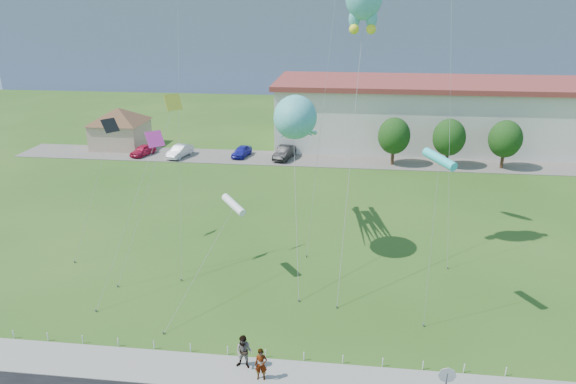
{
  "coord_description": "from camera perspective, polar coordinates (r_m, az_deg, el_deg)",
  "views": [
    {
      "loc": [
        4.74,
        -23.07,
        17.26
      ],
      "look_at": [
        1.08,
        8.0,
        5.78
      ],
      "focal_mm": 32.0,
      "sensor_mm": 36.0,
      "label": 1
    }
  ],
  "objects": [
    {
      "name": "parked_car_blue",
      "position": [
        61.82,
        -5.18,
        4.52
      ],
      "size": [
        2.2,
        3.93,
        1.26
      ],
      "primitive_type": "imported",
      "rotation": [
        0.0,
        0.0,
        -0.2
      ],
      "color": "#1B1B95",
      "rests_on": "parking_strip"
    },
    {
      "name": "small_kite_yellow",
      "position": [
        34.84,
        -13.31,
        7.46
      ],
      "size": [
        3.65,
        5.6,
        11.64
      ],
      "color": "gold",
      "rests_on": "ground"
    },
    {
      "name": "warehouse",
      "position": [
        71.58,
        24.1,
        7.84
      ],
      "size": [
        61.0,
        15.0,
        8.2
      ],
      "color": "beige",
      "rests_on": "ground"
    },
    {
      "name": "rope_fence",
      "position": [
        28.04,
        -4.64,
        -17.29
      ],
      "size": [
        26.05,
        0.05,
        0.5
      ],
      "color": "white",
      "rests_on": "ground"
    },
    {
      "name": "pavilion",
      "position": [
        68.99,
        -18.23,
        7.23
      ],
      "size": [
        9.2,
        9.2,
        5.0
      ],
      "color": "tan",
      "rests_on": "ground"
    },
    {
      "name": "tree_mid",
      "position": [
        59.81,
        17.46,
        5.8
      ],
      "size": [
        3.6,
        3.6,
        5.47
      ],
      "color": "#3F2B19",
      "rests_on": "ground"
    },
    {
      "name": "ground",
      "position": [
        29.21,
        -4.11,
        -16.14
      ],
      "size": [
        160.0,
        160.0,
        0.0
      ],
      "primitive_type": "plane",
      "color": "#254F16",
      "rests_on": "ground"
    },
    {
      "name": "parking_strip",
      "position": [
        60.76,
        1.97,
        3.66
      ],
      "size": [
        70.0,
        6.0,
        0.06
      ],
      "primitive_type": "cube",
      "color": "#59544C",
      "rests_on": "ground"
    },
    {
      "name": "tree_far",
      "position": [
        61.22,
        23.0,
        5.44
      ],
      "size": [
        3.6,
        3.6,
        5.47
      ],
      "color": "#3F2B19",
      "rests_on": "ground"
    },
    {
      "name": "pedestrian_right",
      "position": [
        26.8,
        -4.91,
        -17.29
      ],
      "size": [
        0.96,
        0.79,
        1.81
      ],
      "primitive_type": "imported",
      "rotation": [
        0.0,
        0.0,
        -0.13
      ],
      "color": "gray",
      "rests_on": "sidewalk"
    },
    {
      "name": "sidewalk",
      "position": [
        27.05,
        -5.25,
        -19.46
      ],
      "size": [
        80.0,
        2.5,
        0.1
      ],
      "primitive_type": "cube",
      "color": "gray",
      "rests_on": "ground"
    },
    {
      "name": "parked_car_silver",
      "position": [
        62.81,
        -11.94,
        4.48
      ],
      "size": [
        2.4,
        4.46,
        1.39
      ],
      "primitive_type": "imported",
      "rotation": [
        0.0,
        0.0,
        -0.23
      ],
      "color": "silver",
      "rests_on": "parking_strip"
    },
    {
      "name": "parked_car_black",
      "position": [
        60.68,
        -0.41,
        4.42
      ],
      "size": [
        2.44,
        4.76,
        1.49
      ],
      "primitive_type": "imported",
      "rotation": [
        0.0,
        0.0,
        -0.2
      ],
      "color": "black",
      "rests_on": "parking_strip"
    },
    {
      "name": "tree_near",
      "position": [
        58.97,
        11.7,
        6.12
      ],
      "size": [
        3.6,
        3.6,
        5.47
      ],
      "color": "#3F2B19",
      "rests_on": "ground"
    },
    {
      "name": "small_kite_white",
      "position": [
        33.35,
        -6.12,
        -1.52
      ],
      "size": [
        2.89,
        8.34,
        5.49
      ],
      "color": "white",
      "rests_on": "ground"
    },
    {
      "name": "small_kite_pink",
      "position": [
        34.26,
        -15.19,
        3.85
      ],
      "size": [
        2.78,
        7.14,
        9.47
      ],
      "color": "#EA34A9",
      "rests_on": "ground"
    },
    {
      "name": "stop_sign",
      "position": [
        24.81,
        17.21,
        -19.27
      ],
      "size": [
        0.8,
        0.07,
        2.5
      ],
      "color": "slate",
      "rests_on": "ground"
    },
    {
      "name": "pedestrian_left",
      "position": [
        26.1,
        -3.01,
        -18.59
      ],
      "size": [
        0.63,
        0.43,
        1.68
      ],
      "primitive_type": "imported",
      "rotation": [
        0.0,
        0.0,
        0.04
      ],
      "color": "gray",
      "rests_on": "sidewalk"
    },
    {
      "name": "small_kite_cyan",
      "position": [
        28.76,
        16.47,
        3.38
      ],
      "size": [
        0.52,
        2.88,
        9.88
      ],
      "color": "#30DCDC",
      "rests_on": "ground"
    },
    {
      "name": "hill_ridge",
      "position": [
        143.23,
        5.07,
        18.17
      ],
      "size": [
        160.0,
        50.0,
        25.0
      ],
      "primitive_type": "cube",
      "color": "slate",
      "rests_on": "ground"
    },
    {
      "name": "octopus_kite",
      "position": [
        36.0,
        1.02,
        7.55
      ],
      "size": [
        2.91,
        13.59,
        11.64
      ],
      "color": "#45ABA3",
      "rests_on": "ground"
    },
    {
      "name": "parked_car_red",
      "position": [
        64.52,
        -15.83,
        4.49
      ],
      "size": [
        2.54,
        3.95,
        1.25
      ],
      "primitive_type": "imported",
      "rotation": [
        0.0,
        0.0,
        -0.31
      ],
      "color": "#B8163A",
      "rests_on": "parking_strip"
    },
    {
      "name": "small_kite_black",
      "position": [
        39.43,
        -19.51,
        5.55
      ],
      "size": [
        2.51,
        4.93,
        9.45
      ],
      "color": "black",
      "rests_on": "ground"
    }
  ]
}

